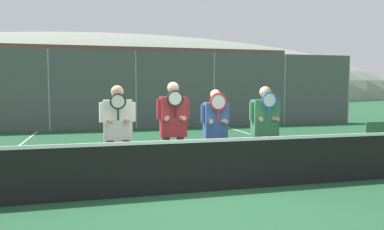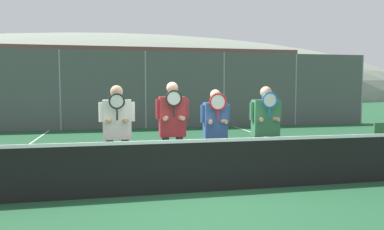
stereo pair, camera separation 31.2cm
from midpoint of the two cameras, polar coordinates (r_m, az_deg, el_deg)
name	(u,v)px [view 1 (the left image)]	position (r m, az deg, el deg)	size (l,w,h in m)	color
ground_plane	(197,192)	(6.49, -0.62, -11.71)	(120.00, 120.00, 0.00)	#1E4C2D
hill_distant	(107,98)	(58.10, -12.93, 2.56)	(93.59, 52.00, 18.20)	gray
clubhouse_building	(135,83)	(23.57, -9.10, 4.86)	(17.50, 5.50, 3.95)	tan
fence_back	(136,90)	(15.97, -9.08, 3.79)	(20.78, 0.06, 3.27)	gray
tennis_net	(197,165)	(6.37, -0.63, -7.64)	(10.54, 0.09, 1.01)	gray
court_line_right_sideline	(307,152)	(10.69, 16.26, -5.43)	(0.05, 16.00, 0.01)	white
player_leftmost	(118,127)	(6.67, -12.56, -1.86)	(0.62, 0.34, 1.82)	#56565B
player_center_left	(173,125)	(6.69, -4.21, -1.54)	(0.60, 0.34, 1.88)	#56565B
player_center_right	(215,128)	(7.01, 2.31, -1.96)	(0.56, 0.34, 1.74)	#232838
player_rightmost	(265,124)	(7.21, 9.84, -1.38)	(0.63, 0.34, 1.80)	#56565B
car_left_of_center	(101,105)	(18.58, -14.10, 1.49)	(4.77, 2.07, 1.73)	black
car_center	(206,103)	(19.53, 1.67, 1.82)	(4.15, 1.98, 1.79)	maroon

